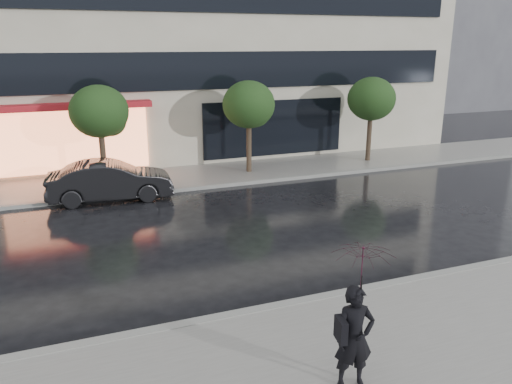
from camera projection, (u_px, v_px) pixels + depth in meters
name	position (u px, v px, depth m)	size (l,w,h in m)	color
ground	(276.00, 287.00, 11.70)	(120.00, 120.00, 0.00)	black
sidewalk_near	(348.00, 365.00, 8.77)	(60.00, 4.50, 0.12)	slate
sidewalk_far	(180.00, 178.00, 20.84)	(60.00, 3.50, 0.12)	slate
curb_near	(294.00, 304.00, 10.78)	(60.00, 0.25, 0.14)	gray
curb_far	(190.00, 188.00, 19.28)	(60.00, 0.25, 0.14)	gray
bg_building_right	(426.00, 12.00, 43.31)	(12.00, 12.00, 16.00)	#4C4C54
tree_mid_west	(101.00, 113.00, 18.82)	(2.20, 2.20, 3.99)	#33261C
tree_mid_east	(250.00, 106.00, 20.87)	(2.20, 2.20, 3.99)	#33261C
tree_far_east	(372.00, 100.00, 22.92)	(2.20, 2.20, 3.99)	#33261C
parked_car	(110.00, 181.00, 17.91)	(1.52, 4.36, 1.44)	black
pedestrian_with_umbrella	(359.00, 297.00, 7.72)	(1.11, 1.13, 2.47)	black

